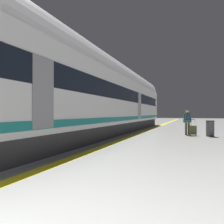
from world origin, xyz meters
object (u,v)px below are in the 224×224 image
Objects in this scene: passenger_near at (187,120)px; suitcase_near at (193,130)px; waste_bin at (210,128)px; high_speed_train at (84,91)px.

passenger_near reaches higher than suitcase_near.
waste_bin is at bearing -16.80° from passenger_near.
passenger_near is 1.38m from waste_bin.
passenger_near is 0.71m from suitcase_near.
passenger_near reaches higher than waste_bin.
high_speed_train is 6.54m from passenger_near.
waste_bin is at bearing 29.07° from high_speed_train.
waste_bin is (6.27, 3.49, -2.05)m from high_speed_train.
high_speed_train reaches higher than passenger_near.
waste_bin is (1.24, -0.37, -0.48)m from passenger_near.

